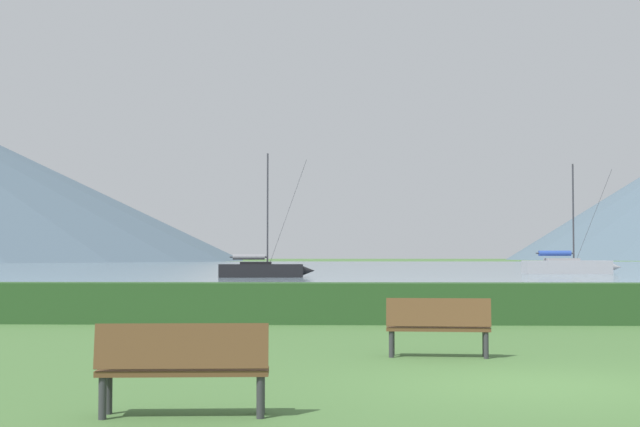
% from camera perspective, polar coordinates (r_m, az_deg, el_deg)
% --- Properties ---
extents(ground_plane, '(1000.00, 1000.00, 0.00)m').
position_cam_1_polar(ground_plane, '(12.47, 12.77, -9.96)').
color(ground_plane, '#477038').
extents(harbor_water, '(320.00, 246.00, 0.00)m').
position_cam_1_polar(harbor_water, '(149.18, 2.83, -3.14)').
color(harbor_water, gray).
rests_on(harbor_water, ground_plane).
extents(hedge_line, '(80.00, 1.20, 0.97)m').
position_cam_1_polar(hedge_line, '(23.29, 7.65, -5.31)').
color(hedge_line, '#284C23').
rests_on(hedge_line, ground_plane).
extents(sailboat_slip_2, '(8.89, 3.11, 9.90)m').
position_cam_1_polar(sailboat_slip_2, '(89.04, 14.51, -3.03)').
color(sailboat_slip_2, '#9E9EA3').
rests_on(sailboat_slip_2, harbor_water).
extents(sailboat_slip_3, '(7.40, 2.99, 9.37)m').
position_cam_1_polar(sailboat_slip_3, '(72.44, -3.49, -3.33)').
color(sailboat_slip_3, black).
rests_on(sailboat_slip_3, harbor_water).
extents(park_bench_near_path, '(1.69, 0.60, 0.95)m').
position_cam_1_polar(park_bench_near_path, '(15.57, 7.04, -6.54)').
color(park_bench_near_path, brown).
rests_on(park_bench_near_path, ground_plane).
extents(park_bench_under_tree, '(1.76, 0.60, 0.95)m').
position_cam_1_polar(park_bench_under_tree, '(9.88, -8.15, -8.85)').
color(park_bench_under_tree, brown).
rests_on(park_bench_under_tree, ground_plane).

